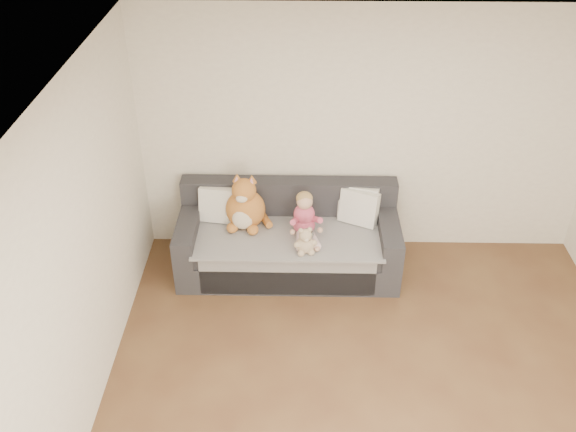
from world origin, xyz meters
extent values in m
plane|color=brown|center=(0.00, 0.00, 0.00)|extent=(5.00, 5.00, 0.00)
plane|color=white|center=(0.00, 0.00, 2.60)|extent=(5.00, 5.00, 0.00)
plane|color=silver|center=(0.00, 2.50, 1.30)|extent=(4.50, 0.00, 4.50)
plane|color=silver|center=(-2.25, 0.00, 1.30)|extent=(0.00, 5.00, 5.00)
cube|color=#27272C|center=(-0.75, 2.02, 0.15)|extent=(2.20, 0.90, 0.30)
cube|color=#27272C|center=(-0.75, 1.99, 0.38)|extent=(1.90, 0.80, 0.15)
cube|color=#27272C|center=(-0.75, 2.37, 0.65)|extent=(2.20, 0.20, 0.40)
cube|color=#27272C|center=(-1.75, 2.02, 0.45)|extent=(0.20, 0.90, 0.30)
cube|color=#27272C|center=(0.25, 2.02, 0.45)|extent=(0.20, 0.90, 0.30)
cube|color=#9C9C9E|center=(-0.75, 1.97, 0.46)|extent=(1.85, 0.88, 0.02)
cube|color=#9C9C9E|center=(-0.75, 1.58, 0.23)|extent=(1.70, 0.02, 0.41)
cube|color=silver|center=(-1.46, 2.20, 0.65)|extent=(0.41, 0.23, 0.37)
cube|color=silver|center=(-0.05, 2.27, 0.65)|extent=(0.42, 0.28, 0.37)
cube|color=silver|center=(-0.05, 2.19, 0.65)|extent=(0.42, 0.32, 0.37)
ellipsoid|color=#C04460|center=(-0.60, 2.00, 0.56)|extent=(0.22, 0.18, 0.18)
ellipsoid|color=#C04460|center=(-0.60, 2.01, 0.68)|extent=(0.21, 0.18, 0.23)
ellipsoid|color=#DBAA8C|center=(-0.60, 1.99, 0.84)|extent=(0.16, 0.16, 0.16)
ellipsoid|color=tan|center=(-0.60, 2.01, 0.86)|extent=(0.16, 0.16, 0.13)
cylinder|color=#C04460|center=(-0.69, 1.92, 0.66)|extent=(0.09, 0.22, 0.14)
cylinder|color=#C04460|center=(-0.49, 1.95, 0.66)|extent=(0.15, 0.22, 0.14)
ellipsoid|color=#DBAA8C|center=(-0.71, 1.83, 0.59)|extent=(0.05, 0.05, 0.05)
ellipsoid|color=#DBAA8C|center=(-0.44, 1.87, 0.59)|extent=(0.05, 0.05, 0.05)
cylinder|color=#E5B2C6|center=(-0.63, 1.80, 0.51)|extent=(0.08, 0.27, 0.09)
cylinder|color=#E5B2C6|center=(-0.51, 1.82, 0.51)|extent=(0.16, 0.28, 0.09)
ellipsoid|color=#DBAA8C|center=(-0.63, 1.67, 0.51)|extent=(0.06, 0.09, 0.05)
ellipsoid|color=#DBAA8C|center=(-0.47, 1.69, 0.51)|extent=(0.06, 0.09, 0.05)
ellipsoid|color=#B46328|center=(-1.18, 2.13, 0.65)|extent=(0.40, 0.34, 0.42)
ellipsoid|color=beige|center=(-1.20, 2.00, 0.62)|extent=(0.21, 0.09, 0.23)
ellipsoid|color=#B46328|center=(-1.19, 2.10, 0.89)|extent=(0.24, 0.24, 0.24)
ellipsoid|color=beige|center=(-1.20, 2.00, 0.86)|extent=(0.11, 0.07, 0.08)
cone|color=#B46328|center=(-1.25, 2.15, 1.01)|extent=(0.11, 0.11, 0.08)
cone|color=pink|center=(-1.26, 2.14, 1.00)|extent=(0.07, 0.07, 0.05)
cone|color=#B46328|center=(-1.11, 2.13, 1.01)|extent=(0.11, 0.11, 0.08)
cone|color=pink|center=(-1.11, 2.11, 1.00)|extent=(0.07, 0.07, 0.05)
ellipsoid|color=#B46328|center=(-1.31, 1.99, 0.52)|extent=(0.11, 0.14, 0.09)
ellipsoid|color=#B46328|center=(-1.10, 1.96, 0.52)|extent=(0.11, 0.14, 0.09)
cylinder|color=#B46328|center=(-0.99, 2.15, 0.52)|extent=(0.16, 0.27, 0.10)
ellipsoid|color=tan|center=(-0.59, 1.67, 0.55)|extent=(0.18, 0.15, 0.18)
ellipsoid|color=tan|center=(-0.59, 1.66, 0.67)|extent=(0.12, 0.12, 0.12)
ellipsoid|color=tan|center=(-0.63, 1.67, 0.73)|extent=(0.05, 0.05, 0.05)
ellipsoid|color=tan|center=(-0.55, 1.68, 0.73)|extent=(0.05, 0.05, 0.05)
ellipsoid|color=beige|center=(-0.58, 1.62, 0.66)|extent=(0.05, 0.05, 0.05)
ellipsoid|color=tan|center=(-0.66, 1.64, 0.58)|extent=(0.06, 0.06, 0.06)
ellipsoid|color=tan|center=(-0.51, 1.67, 0.58)|extent=(0.06, 0.06, 0.06)
ellipsoid|color=tan|center=(-0.62, 1.61, 0.50)|extent=(0.07, 0.07, 0.07)
ellipsoid|color=tan|center=(-0.53, 1.63, 0.50)|extent=(0.07, 0.07, 0.07)
ellipsoid|color=white|center=(-0.57, 1.85, 0.53)|extent=(0.14, 0.18, 0.13)
ellipsoid|color=white|center=(-0.56, 1.77, 0.59)|extent=(0.08, 0.08, 0.08)
ellipsoid|color=black|center=(-0.59, 1.78, 0.63)|extent=(0.03, 0.03, 0.03)
ellipsoid|color=black|center=(-0.53, 1.79, 0.63)|extent=(0.03, 0.03, 0.03)
cylinder|color=#503592|center=(-0.56, 1.85, 0.52)|extent=(0.08, 0.08, 0.09)
cone|color=#389258|center=(-0.56, 1.85, 0.58)|extent=(0.08, 0.08, 0.04)
cylinder|color=#389258|center=(-0.61, 1.84, 0.53)|extent=(0.02, 0.02, 0.06)
cylinder|color=#389258|center=(-0.51, 1.87, 0.53)|extent=(0.02, 0.02, 0.06)
camera|label=1|loc=(-0.65, -3.20, 4.17)|focal=40.00mm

